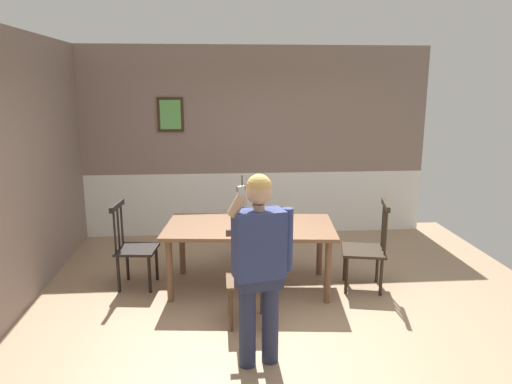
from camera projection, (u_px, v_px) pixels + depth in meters
ground_plane at (275, 317)px, 4.81m from camera, size 6.27×6.27×0.00m
room_back_partition at (254, 146)px, 7.28m from camera, size 5.29×0.17×2.86m
dining_table at (250, 232)px, 5.38m from camera, size 1.98×1.16×0.74m
chair_near_window at (252, 227)px, 6.29m from camera, size 0.53×0.53×0.96m
chair_by_doorway at (133, 247)px, 5.45m from camera, size 0.48×0.48×0.99m
chair_at_table_head at (247, 279)px, 4.56m from camera, size 0.41×0.41×1.02m
chair_opposite_corner at (367, 248)px, 5.39m from camera, size 0.56×0.56×1.03m
person_figure at (260, 259)px, 3.81m from camera, size 0.54×0.31×1.63m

